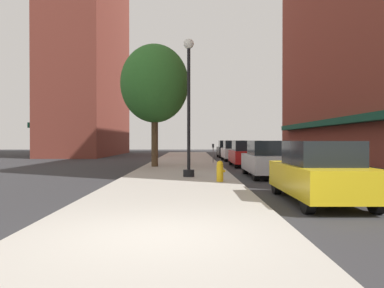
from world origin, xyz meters
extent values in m
plane|color=#2D2D30|center=(4.00, 18.00, 0.00)|extent=(90.00, 90.00, 0.00)
cube|color=#A8A399|center=(0.00, 19.00, 0.06)|extent=(4.80, 50.00, 0.12)
cube|color=#144C38|center=(11.65, 22.00, 3.10)|extent=(0.90, 34.00, 0.50)
cube|color=brown|center=(-11.00, 37.00, 10.83)|extent=(6.00, 18.00, 21.65)
cube|color=#144C38|center=(-14.35, 37.00, 3.10)|extent=(0.90, 15.30, 0.50)
cylinder|color=black|center=(0.44, 10.04, 0.27)|extent=(0.48, 0.48, 0.30)
cylinder|color=black|center=(0.44, 10.04, 3.02)|extent=(0.14, 0.14, 5.20)
sphere|color=silver|center=(0.44, 10.04, 5.80)|extent=(0.44, 0.44, 0.44)
cylinder|color=gold|center=(1.63, 8.08, 0.43)|extent=(0.26, 0.26, 0.62)
sphere|color=gold|center=(1.63, 8.08, 0.79)|extent=(0.24, 0.24, 0.24)
cylinder|color=gold|center=(1.77, 8.08, 0.52)|extent=(0.12, 0.10, 0.10)
cylinder|color=slate|center=(2.05, 20.28, 0.65)|extent=(0.06, 0.06, 1.05)
cube|color=#33383D|center=(2.05, 20.28, 1.30)|extent=(0.14, 0.09, 0.26)
cylinder|color=#4C3823|center=(-1.65, 16.53, 1.83)|extent=(0.40, 0.40, 3.42)
ellipsoid|color=#2D6B28|center=(-1.65, 16.53, 5.07)|extent=(4.06, 4.06, 4.67)
cylinder|color=black|center=(3.22, 5.60, 0.32)|extent=(0.22, 0.64, 0.64)
cylinder|color=black|center=(4.78, 5.60, 0.32)|extent=(0.22, 0.64, 0.64)
cylinder|color=black|center=(3.22, 2.40, 0.32)|extent=(0.22, 0.64, 0.64)
cylinder|color=black|center=(4.78, 2.40, 0.32)|extent=(0.22, 0.64, 0.64)
cube|color=gold|center=(4.00, 4.00, 0.64)|extent=(1.80, 4.30, 0.76)
cube|color=black|center=(4.00, 3.85, 1.34)|extent=(1.56, 2.20, 0.64)
cylinder|color=black|center=(3.22, 12.64, 0.32)|extent=(0.22, 0.64, 0.64)
cylinder|color=black|center=(4.78, 12.64, 0.32)|extent=(0.22, 0.64, 0.64)
cylinder|color=black|center=(3.22, 9.44, 0.32)|extent=(0.22, 0.64, 0.64)
cylinder|color=black|center=(4.78, 9.44, 0.32)|extent=(0.22, 0.64, 0.64)
cube|color=#B2B2BA|center=(4.00, 11.04, 0.64)|extent=(1.80, 4.30, 0.76)
cube|color=black|center=(4.00, 10.89, 1.34)|extent=(1.56, 2.20, 0.64)
cylinder|color=black|center=(3.22, 19.64, 0.32)|extent=(0.22, 0.64, 0.64)
cylinder|color=black|center=(4.78, 19.64, 0.32)|extent=(0.22, 0.64, 0.64)
cylinder|color=black|center=(3.22, 16.44, 0.32)|extent=(0.22, 0.64, 0.64)
cylinder|color=black|center=(4.78, 16.44, 0.32)|extent=(0.22, 0.64, 0.64)
cube|color=red|center=(4.00, 18.04, 0.64)|extent=(1.80, 4.30, 0.76)
cube|color=black|center=(4.00, 17.89, 1.34)|extent=(1.56, 2.20, 0.64)
cylinder|color=black|center=(3.22, 26.60, 0.32)|extent=(0.22, 0.64, 0.64)
cylinder|color=black|center=(4.78, 26.60, 0.32)|extent=(0.22, 0.64, 0.64)
cylinder|color=black|center=(3.22, 23.40, 0.32)|extent=(0.22, 0.64, 0.64)
cylinder|color=black|center=(4.78, 23.40, 0.32)|extent=(0.22, 0.64, 0.64)
cube|color=silver|center=(4.00, 25.00, 0.64)|extent=(1.80, 4.30, 0.76)
cube|color=black|center=(4.00, 24.85, 1.34)|extent=(1.56, 2.20, 0.64)
cylinder|color=black|center=(3.22, 32.54, 0.32)|extent=(0.22, 0.64, 0.64)
cylinder|color=black|center=(4.78, 32.54, 0.32)|extent=(0.22, 0.64, 0.64)
cylinder|color=black|center=(3.22, 29.34, 0.32)|extent=(0.22, 0.64, 0.64)
cylinder|color=black|center=(4.78, 29.34, 0.32)|extent=(0.22, 0.64, 0.64)
cube|color=black|center=(4.00, 30.94, 0.64)|extent=(1.80, 4.30, 0.76)
cube|color=black|center=(4.00, 30.79, 1.34)|extent=(1.56, 2.20, 0.64)
camera|label=1|loc=(0.58, -6.27, 1.68)|focal=35.74mm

